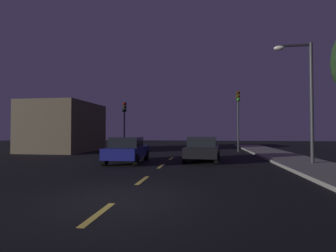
# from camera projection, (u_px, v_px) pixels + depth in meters

# --- Properties ---
(ground_plane) EXTENTS (80.00, 80.00, 0.00)m
(ground_plane) POSITION_uv_depth(u_px,v_px,m) (163.00, 165.00, 13.45)
(ground_plane) COLOR black
(sidewalk_curb_right) EXTENTS (3.00, 40.00, 0.15)m
(sidewalk_curb_right) POSITION_uv_depth(u_px,v_px,m) (313.00, 166.00, 12.35)
(sidewalk_curb_right) COLOR gray
(sidewalk_curb_right) RESTS_ON ground_plane
(lane_stripe_nearest) EXTENTS (0.16, 1.60, 0.01)m
(lane_stripe_nearest) POSITION_uv_depth(u_px,v_px,m) (98.00, 214.00, 5.35)
(lane_stripe_nearest) COLOR #EACC4C
(lane_stripe_nearest) RESTS_ON ground_plane
(lane_stripe_second) EXTENTS (0.16, 1.60, 0.01)m
(lane_stripe_second) POSITION_uv_depth(u_px,v_px,m) (143.00, 180.00, 9.10)
(lane_stripe_second) COLOR #EACC4C
(lane_stripe_second) RESTS_ON ground_plane
(lane_stripe_third) EXTENTS (0.16, 1.60, 0.01)m
(lane_stripe_third) POSITION_uv_depth(u_px,v_px,m) (161.00, 166.00, 12.86)
(lane_stripe_third) COLOR #EACC4C
(lane_stripe_third) RESTS_ON ground_plane
(lane_stripe_fourth) EXTENTS (0.16, 1.60, 0.01)m
(lane_stripe_fourth) POSITION_uv_depth(u_px,v_px,m) (171.00, 158.00, 16.62)
(lane_stripe_fourth) COLOR #EACC4C
(lane_stripe_fourth) RESTS_ON ground_plane
(traffic_signal_left) EXTENTS (0.32, 0.38, 4.58)m
(traffic_signal_left) POSITION_uv_depth(u_px,v_px,m) (124.00, 117.00, 23.65)
(traffic_signal_left) COLOR #4C4C51
(traffic_signal_left) RESTS_ON ground_plane
(traffic_signal_right) EXTENTS (0.32, 0.38, 5.38)m
(traffic_signal_right) POSITION_uv_depth(u_px,v_px,m) (238.00, 110.00, 22.12)
(traffic_signal_right) COLOR #2D2D30
(traffic_signal_right) RESTS_ON ground_plane
(car_stopped_ahead) EXTENTS (2.21, 4.23, 1.48)m
(car_stopped_ahead) POSITION_uv_depth(u_px,v_px,m) (203.00, 149.00, 15.18)
(car_stopped_ahead) COLOR black
(car_stopped_ahead) RESTS_ON ground_plane
(car_adjacent_lane) EXTENTS (2.02, 3.93, 1.47)m
(car_adjacent_lane) POSITION_uv_depth(u_px,v_px,m) (127.00, 150.00, 14.29)
(car_adjacent_lane) COLOR navy
(car_adjacent_lane) RESTS_ON ground_plane
(street_lamp_right) EXTENTS (1.96, 0.36, 6.48)m
(street_lamp_right) POSITION_uv_depth(u_px,v_px,m) (305.00, 90.00, 13.23)
(street_lamp_right) COLOR #2D2D30
(street_lamp_right) RESTS_ON ground_plane
(storefront_left) EXTENTS (5.21, 6.81, 4.44)m
(storefront_left) POSITION_uv_depth(u_px,v_px,m) (64.00, 127.00, 23.08)
(storefront_left) COLOR brown
(storefront_left) RESTS_ON ground_plane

